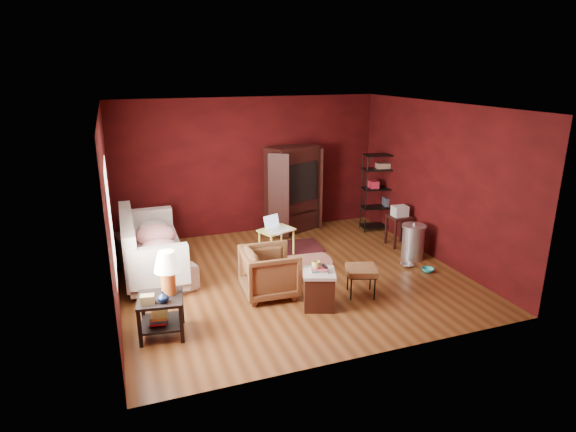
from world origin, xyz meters
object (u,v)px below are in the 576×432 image
at_px(hamper, 319,289).
at_px(sofa, 150,252).
at_px(tv_armoire, 293,188).
at_px(armchair, 270,270).
at_px(side_table, 164,286).
at_px(wire_shelving, 382,189).
at_px(laptop_desk, 276,232).

bearing_deg(hamper, sofa, 137.00).
height_order(hamper, tv_armoire, tv_armoire).
distance_m(armchair, hamper, 0.84).
xyz_separation_m(armchair, side_table, (-1.62, -0.58, 0.26)).
relative_size(side_table, wire_shelving, 0.68).
bearing_deg(wire_shelving, armchair, -135.26).
distance_m(sofa, wire_shelving, 4.92).
height_order(laptop_desk, tv_armoire, tv_armoire).
relative_size(sofa, tv_armoire, 1.15).
bearing_deg(sofa, wire_shelving, -96.54).
height_order(side_table, laptop_desk, side_table).
bearing_deg(side_table, tv_armoire, 47.73).
xyz_separation_m(armchair, laptop_desk, (0.60, 1.47, 0.06)).
height_order(armchair, tv_armoire, tv_armoire).
relative_size(sofa, armchair, 2.52).
bearing_deg(laptop_desk, hamper, -112.58).
relative_size(armchair, tv_armoire, 0.46).
bearing_deg(armchair, hamper, -136.21).
height_order(armchair, hamper, armchair).
height_order(sofa, armchair, armchair).
relative_size(side_table, laptop_desk, 1.49).
bearing_deg(tv_armoire, side_table, -152.96).
bearing_deg(tv_armoire, armchair, -137.80).
relative_size(armchair, laptop_desk, 1.09).
bearing_deg(tv_armoire, hamper, -124.97).
relative_size(sofa, side_table, 1.84).
distance_m(side_table, laptop_desk, 3.03).
bearing_deg(hamper, laptop_desk, 88.45).
bearing_deg(sofa, laptop_desk, -103.77).
xyz_separation_m(hamper, wire_shelving, (2.65, 2.78, 0.61)).
xyz_separation_m(sofa, laptop_desk, (2.25, 0.06, 0.06)).
height_order(hamper, wire_shelving, wire_shelving).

